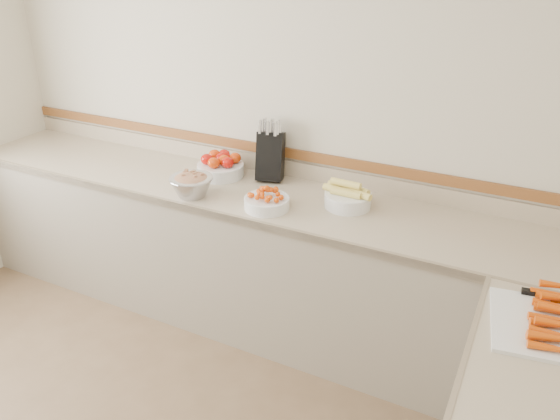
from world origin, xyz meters
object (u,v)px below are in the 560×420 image
at_px(tomato_bowl, 221,166).
at_px(cherry_tomato_bowl, 267,201).
at_px(corn_bowl, 348,197).
at_px(rhubarb_bowl, 191,184).
at_px(knife_block, 270,155).

height_order(tomato_bowl, cherry_tomato_bowl, tomato_bowl).
relative_size(tomato_bowl, corn_bowl, 1.02).
bearing_deg(cherry_tomato_bowl, rhubarb_bowl, -174.07).
relative_size(knife_block, tomato_bowl, 1.31).
bearing_deg(knife_block, cherry_tomato_bowl, -65.18).
height_order(tomato_bowl, corn_bowl, corn_bowl).
height_order(tomato_bowl, rhubarb_bowl, tomato_bowl).
distance_m(tomato_bowl, rhubarb_bowl, 0.33).
height_order(cherry_tomato_bowl, corn_bowl, corn_bowl).
relative_size(corn_bowl, rhubarb_bowl, 1.14).
bearing_deg(knife_block, corn_bowl, -15.91).
xyz_separation_m(knife_block, tomato_bowl, (-0.30, -0.10, -0.09)).
distance_m(corn_bowl, rhubarb_bowl, 0.88).
bearing_deg(rhubarb_bowl, tomato_bowl, 92.73).
bearing_deg(rhubarb_bowl, knife_block, 56.98).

